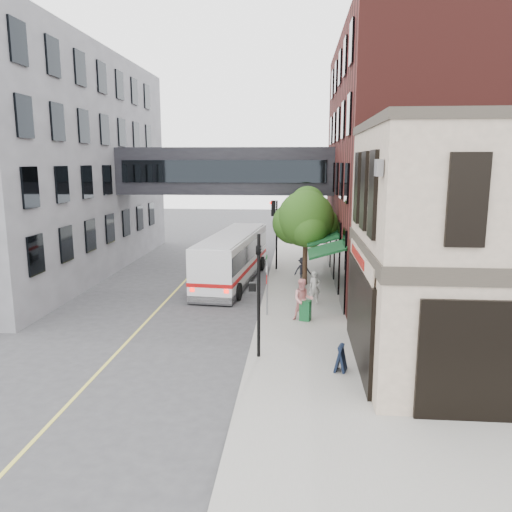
% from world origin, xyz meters
% --- Properties ---
extents(ground, '(120.00, 120.00, 0.00)m').
position_xyz_m(ground, '(0.00, 0.00, 0.00)').
color(ground, '#38383A').
rests_on(ground, ground).
extents(sidewalk_main, '(4.00, 60.00, 0.15)m').
position_xyz_m(sidewalk_main, '(2.00, 14.00, 0.07)').
color(sidewalk_main, gray).
rests_on(sidewalk_main, ground).
extents(brick_building, '(13.76, 18.00, 14.00)m').
position_xyz_m(brick_building, '(9.98, 15.00, 6.99)').
color(brick_building, '#491A16').
rests_on(brick_building, ground).
extents(opposite_building, '(14.00, 24.00, 14.00)m').
position_xyz_m(opposite_building, '(-17.00, 16.00, 7.00)').
color(opposite_building, slate).
rests_on(opposite_building, ground).
extents(skyway_bridge, '(14.00, 3.18, 3.00)m').
position_xyz_m(skyway_bridge, '(-3.00, 18.00, 6.50)').
color(skyway_bridge, black).
rests_on(skyway_bridge, ground).
extents(traffic_signal_near, '(0.44, 0.22, 4.60)m').
position_xyz_m(traffic_signal_near, '(0.37, 2.00, 2.98)').
color(traffic_signal_near, black).
rests_on(traffic_signal_near, sidewalk_main).
extents(traffic_signal_far, '(0.53, 0.28, 4.50)m').
position_xyz_m(traffic_signal_far, '(0.26, 17.00, 3.34)').
color(traffic_signal_far, black).
rests_on(traffic_signal_far, sidewalk_main).
extents(street_sign_pole, '(0.08, 0.75, 3.00)m').
position_xyz_m(street_sign_pole, '(0.39, 7.00, 1.93)').
color(street_sign_pole, gray).
rests_on(street_sign_pole, sidewalk_main).
extents(street_tree, '(3.80, 3.20, 5.60)m').
position_xyz_m(street_tree, '(2.19, 13.22, 3.91)').
color(street_tree, '#382619').
rests_on(street_tree, sidewalk_main).
extents(lane_marking, '(0.12, 40.00, 0.01)m').
position_xyz_m(lane_marking, '(-5.00, 10.00, 0.01)').
color(lane_marking, '#D8CC4C').
rests_on(lane_marking, ground).
extents(bus, '(3.37, 10.78, 2.85)m').
position_xyz_m(bus, '(-2.08, 13.85, 1.60)').
color(bus, white).
rests_on(bus, ground).
extents(pedestrian_a, '(0.66, 0.52, 1.60)m').
position_xyz_m(pedestrian_a, '(2.64, 9.20, 0.95)').
color(pedestrian_a, beige).
rests_on(pedestrian_a, sidewalk_main).
extents(pedestrian_b, '(0.98, 0.80, 1.89)m').
position_xyz_m(pedestrian_b, '(2.03, 6.37, 1.09)').
color(pedestrian_b, pink).
rests_on(pedestrian_b, sidewalk_main).
extents(pedestrian_c, '(1.09, 0.79, 1.52)m').
position_xyz_m(pedestrian_c, '(2.08, 13.31, 0.91)').
color(pedestrian_c, black).
rests_on(pedestrian_c, sidewalk_main).
extents(newspaper_box, '(0.55, 0.52, 0.91)m').
position_xyz_m(newspaper_box, '(2.14, 6.35, 0.60)').
color(newspaper_box, '#13572A').
rests_on(newspaper_box, sidewalk_main).
extents(sandwich_board, '(0.46, 0.58, 0.91)m').
position_xyz_m(sandwich_board, '(3.26, 0.95, 0.61)').
color(sandwich_board, black).
rests_on(sandwich_board, sidewalk_main).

